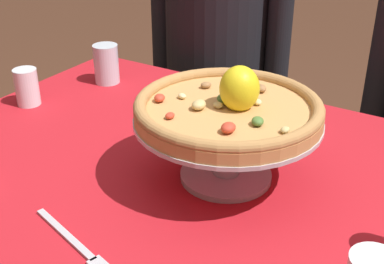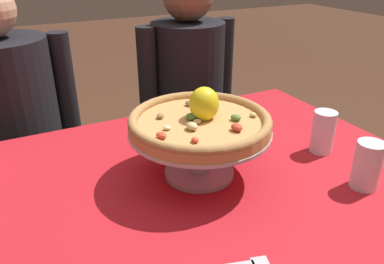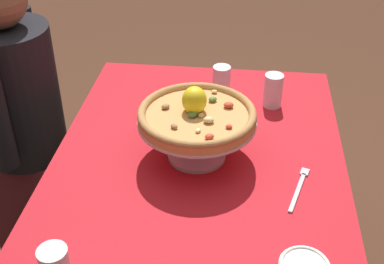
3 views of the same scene
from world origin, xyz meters
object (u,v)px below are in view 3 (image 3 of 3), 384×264
(dinner_fork, at_px, (299,187))
(water_glass_front_right, at_px, (273,92))
(pizza, at_px, (197,114))
(pizza_stand, at_px, (197,133))
(diner_right, at_px, (24,128))
(water_glass_side_right, at_px, (221,84))

(dinner_fork, bearing_deg, water_glass_front_right, 9.10)
(pizza, relative_size, water_glass_front_right, 2.88)
(pizza, bearing_deg, water_glass_front_right, -35.35)
(pizza_stand, distance_m, diner_right, 0.84)
(water_glass_side_right, bearing_deg, diner_right, 93.60)
(pizza, xyz_separation_m, dinner_fork, (-0.12, -0.31, -0.15))
(water_glass_front_right, xyz_separation_m, water_glass_side_right, (0.04, 0.19, 0.00))
(water_glass_side_right, xyz_separation_m, dinner_fork, (-0.50, -0.26, -0.05))
(pizza_stand, distance_m, pizza, 0.07)
(water_glass_side_right, relative_size, dinner_fork, 0.61)
(pizza_stand, xyz_separation_m, diner_right, (0.33, 0.72, -0.25))
(pizza_stand, bearing_deg, dinner_fork, -110.74)
(diner_right, bearing_deg, water_glass_side_right, -86.40)
(pizza_stand, xyz_separation_m, water_glass_side_right, (0.38, -0.05, -0.03))
(dinner_fork, xyz_separation_m, diner_right, (0.45, 1.04, -0.17))
(water_glass_side_right, bearing_deg, pizza_stand, 172.36)
(water_glass_side_right, height_order, dinner_fork, water_glass_side_right)
(diner_right, bearing_deg, pizza_stand, -114.41)
(pizza_stand, bearing_deg, water_glass_front_right, -35.20)
(water_glass_front_right, bearing_deg, dinner_fork, -170.90)
(pizza, xyz_separation_m, diner_right, (0.33, 0.72, -0.32))
(water_glass_front_right, distance_m, diner_right, 0.99)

